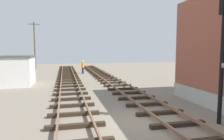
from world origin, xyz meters
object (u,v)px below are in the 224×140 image
object	(u,v)px
parked_car_red	(13,66)
track_worker_foreground	(83,67)
signal_mast	(223,41)
control_hut	(17,70)
utility_pole_far	(35,45)

from	to	relation	value
parked_car_red	track_worker_foreground	world-z (taller)	track_worker_foreground
signal_mast	control_hut	distance (m)	17.03
signal_mast	utility_pole_far	bearing A→B (deg)	110.83
control_hut	track_worker_foreground	distance (m)	10.60
signal_mast	track_worker_foreground	xyz separation A→B (m)	(-4.03, 21.03, -2.68)
control_hut	signal_mast	bearing A→B (deg)	-49.99
utility_pole_far	parked_car_red	bearing A→B (deg)	-116.03
track_worker_foreground	utility_pole_far	bearing A→B (deg)	129.38
signal_mast	utility_pole_far	world-z (taller)	utility_pole_far
track_worker_foreground	control_hut	bearing A→B (deg)	-130.15
signal_mast	parked_car_red	xyz separation A→B (m)	(-13.92, 24.95, -2.71)
control_hut	parked_car_red	size ratio (longest dim) A/B	0.90
utility_pole_far	track_worker_foreground	xyz separation A→B (m)	(7.40, -9.01, -3.31)
signal_mast	utility_pole_far	distance (m)	32.15
control_hut	utility_pole_far	bearing A→B (deg)	91.91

